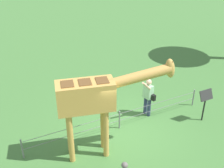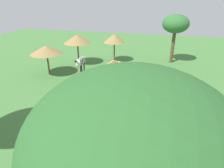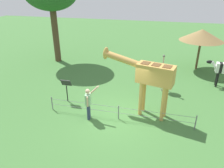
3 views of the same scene
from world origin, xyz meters
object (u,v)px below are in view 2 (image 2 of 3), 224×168
object	(u,v)px
shade_hut_near	(114,38)
shade_hut_far	(46,50)
visitor	(116,105)
tree_northeast	(133,146)
giraffe	(110,72)
zebra	(80,62)
info_sign	(88,117)
shade_hut_aside	(77,39)
tree_west	(176,24)
ostrich	(79,76)

from	to	relation	value
shade_hut_near	shade_hut_far	bearing A→B (deg)	-42.08
visitor	shade_hut_far	world-z (taller)	shade_hut_far
visitor	tree_northeast	xyz separation A→B (m)	(8.18, 2.15, 4.35)
giraffe	zebra	size ratio (longest dim) A/B	2.00
giraffe	info_sign	distance (m)	4.52
zebra	shade_hut_near	xyz separation A→B (m)	(-4.67, 2.41, 1.63)
shade_hut_aside	giraffe	bearing A→B (deg)	39.03
giraffe	tree_west	distance (m)	11.66
zebra	shade_hut_aside	size ratio (longest dim) A/B	0.53
shade_hut_aside	tree_northeast	bearing A→B (deg)	26.51
giraffe	shade_hut_far	world-z (taller)	giraffe
zebra	ostrich	size ratio (longest dim) A/B	0.81
visitor	info_sign	world-z (taller)	visitor
ostrich	info_sign	size ratio (longest dim) A/B	1.70
giraffe	shade_hut_far	bearing A→B (deg)	-113.18
giraffe	info_sign	xyz separation A→B (m)	(4.37, -0.19, -1.14)
giraffe	visitor	distance (m)	3.10
shade_hut_far	visitor	bearing A→B (deg)	55.28
ostrich	shade_hut_near	bearing A→B (deg)	173.21
visitor	shade_hut_near	xyz separation A→B (m)	(-11.63, -2.95, 1.90)
zebra	tree_west	bearing A→B (deg)	123.50
zebra	tree_northeast	bearing A→B (deg)	26.38
shade_hut_aside	visitor	bearing A→B (deg)	34.98
visitor	tree_northeast	size ratio (longest dim) A/B	0.26
shade_hut_near	ostrich	bearing A→B (deg)	-6.79
giraffe	shade_hut_aside	distance (m)	9.01
info_sign	tree_west	bearing A→B (deg)	161.08
ostrich	shade_hut_aside	distance (m)	7.06
zebra	shade_hut_aside	world-z (taller)	shade_hut_aside
zebra	tree_west	xyz separation A→B (m)	(-6.04, 9.13, 3.24)
giraffe	visitor	size ratio (longest dim) A/B	2.15
visitor	zebra	world-z (taller)	visitor
ostrich	tree_west	world-z (taller)	tree_west
ostrich	tree_northeast	size ratio (longest dim) A/B	0.35
shade_hut_near	shade_hut_aside	world-z (taller)	shade_hut_aside
visitor	shade_hut_far	bearing A→B (deg)	-124.72
tree_west	info_sign	distance (m)	15.94
visitor	shade_hut_near	distance (m)	12.15
shade_hut_aside	tree_northeast	distance (m)	20.03
shade_hut_near	tree_west	world-z (taller)	tree_west
tree_northeast	info_sign	distance (m)	8.48
zebra	tree_northeast	distance (m)	17.38
zebra	tree_northeast	size ratio (longest dim) A/B	0.28
ostrich	info_sign	xyz separation A→B (m)	(5.10, 2.65, -0.23)
giraffe	tree_northeast	xyz separation A→B (m)	(10.83, 3.23, 3.16)
shade_hut_near	shade_hut_aside	xyz separation A→B (m)	(2.01, -3.79, 0.13)
tree_northeast	info_sign	bearing A→B (deg)	-152.09
giraffe	tree_northeast	distance (m)	11.74
ostrich	shade_hut_aside	xyz separation A→B (m)	(-6.24, -2.80, 1.75)
visitor	tree_northeast	bearing A→B (deg)	14.72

